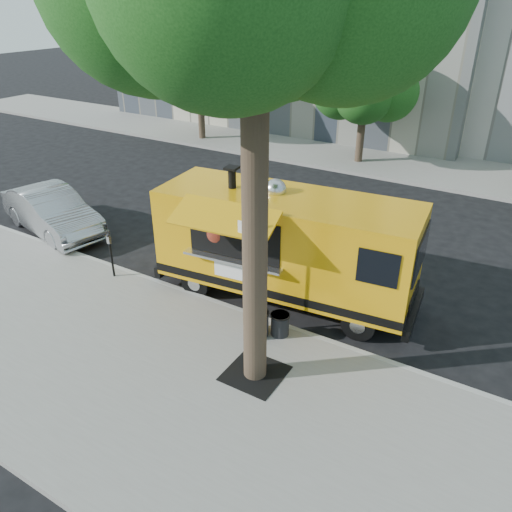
{
  "coord_description": "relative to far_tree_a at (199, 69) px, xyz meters",
  "views": [
    {
      "loc": [
        6.87,
        -9.82,
        7.34
      ],
      "look_at": [
        0.93,
        0.0,
        1.26
      ],
      "focal_mm": 35.0,
      "sensor_mm": 36.0,
      "label": 1
    }
  ],
  "objects": [
    {
      "name": "trash_bin_left",
      "position": [
        11.95,
        -13.89,
        -3.28
      ],
      "size": [
        0.54,
        0.54,
        0.64
      ],
      "color": "black",
      "rests_on": "sidewalk"
    },
    {
      "name": "sedan",
      "position": [
        2.84,
        -12.3,
        -3.02
      ],
      "size": [
        4.83,
        2.59,
        1.51
      ],
      "primitive_type": "imported",
      "rotation": [
        0.0,
        0.0,
        1.34
      ],
      "color": "#A0A1A6",
      "rests_on": "ground"
    },
    {
      "name": "food_truck",
      "position": [
        11.55,
        -11.93,
        -2.16
      ],
      "size": [
        7.12,
        3.74,
        3.43
      ],
      "rotation": [
        0.0,
        0.0,
        0.1
      ],
      "color": "#E8A00C",
      "rests_on": "ground"
    },
    {
      "name": "tree_well",
      "position": [
        12.6,
        -15.1,
        -3.62
      ],
      "size": [
        1.2,
        1.2,
        0.02
      ],
      "primitive_type": "cube",
      "color": "black",
      "rests_on": "sidewalk"
    },
    {
      "name": "sidewalk",
      "position": [
        10.0,
        -16.3,
        -3.7
      ],
      "size": [
        60.0,
        6.0,
        0.15
      ],
      "primitive_type": "cube",
      "color": "gray",
      "rests_on": "ground"
    },
    {
      "name": "far_tree_b",
      "position": [
        9.0,
        0.4,
        0.06
      ],
      "size": [
        3.6,
        3.6,
        5.5
      ],
      "color": "#33261C",
      "rests_on": "far_sidewalk"
    },
    {
      "name": "trash_bin_right",
      "position": [
        12.38,
        -13.6,
        -3.33
      ],
      "size": [
        0.47,
        0.47,
        0.56
      ],
      "color": "black",
      "rests_on": "sidewalk"
    },
    {
      "name": "ground",
      "position": [
        10.0,
        -12.3,
        -3.78
      ],
      "size": [
        120.0,
        120.0,
        0.0
      ],
      "primitive_type": "plane",
      "color": "black",
      "rests_on": "ground"
    },
    {
      "name": "far_sidewalk",
      "position": [
        10.0,
        1.2,
        -3.7
      ],
      "size": [
        60.0,
        5.0,
        0.15
      ],
      "primitive_type": "cube",
      "color": "gray",
      "rests_on": "ground"
    },
    {
      "name": "far_tree_a",
      "position": [
        0.0,
        0.0,
        0.0
      ],
      "size": [
        3.42,
        3.42,
        5.36
      ],
      "color": "#33261C",
      "rests_on": "far_sidewalk"
    },
    {
      "name": "parking_meter",
      "position": [
        7.0,
        -13.65,
        -2.79
      ],
      "size": [
        0.11,
        0.11,
        1.33
      ],
      "color": "black",
      "rests_on": "sidewalk"
    },
    {
      "name": "curb",
      "position": [
        10.0,
        -13.23,
        -3.7
      ],
      "size": [
        60.0,
        0.14,
        0.16
      ],
      "primitive_type": "cube",
      "color": "#999993",
      "rests_on": "ground"
    },
    {
      "name": "sign_post",
      "position": [
        11.55,
        -13.85,
        -1.93
      ],
      "size": [
        0.28,
        0.06,
        3.0
      ],
      "color": "silver",
      "rests_on": "sidewalk"
    }
  ]
}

